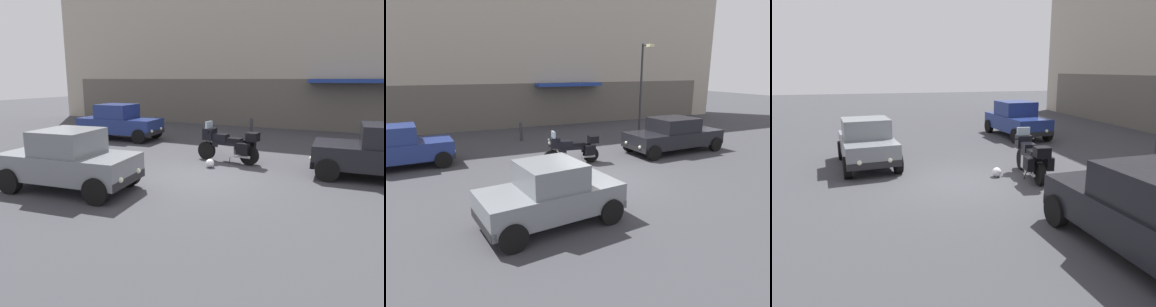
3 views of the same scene
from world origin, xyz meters
The scene contains 9 objects.
ground_plane centered at (0.00, 0.00, 0.00)m, with size 80.00×80.00×0.00m, color #38383D.
building_facade_rear centered at (0.00, 12.53, 6.76)m, with size 32.78×3.40×13.62m.
motorcycle centered at (0.08, 2.18, 0.62)m, with size 2.26×0.85×1.36m.
helmet centered at (-0.20, 1.24, 0.14)m, with size 0.28×0.28×0.28m, color silver.
car_hatchback_near centered at (-6.18, 4.39, 0.81)m, with size 3.96×2.04×1.64m.
car_sedan_far centered at (5.06, 2.14, 0.78)m, with size 4.64×2.10×1.56m.
car_compact_side centered at (-2.51, -2.42, 0.77)m, with size 3.60×2.06×1.56m.
streetlamp_curbside centered at (6.68, 6.97, 3.08)m, with size 0.28×0.94×5.10m.
bollard_curbside centered at (-0.64, 7.31, 0.52)m, with size 0.16×0.16×0.99m.
Camera 2 is at (-4.98, -9.39, 3.68)m, focal length 30.70 mm.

